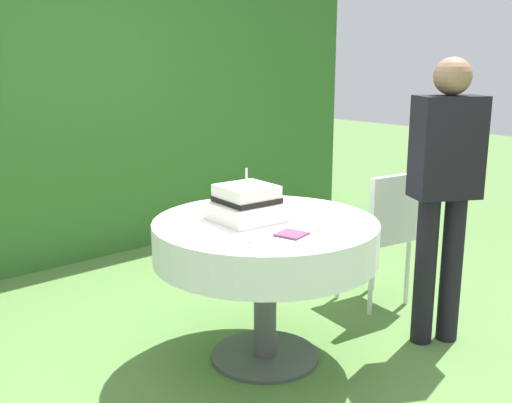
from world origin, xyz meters
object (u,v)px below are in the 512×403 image
Objects in this scene: serving_plate_near at (322,227)px; standing_person at (445,183)px; garden_chair at (383,226)px; wedding_cake at (247,204)px; serving_plate_far at (291,203)px; cake_table at (265,242)px; napkin_stack at (292,234)px; serving_plate_left at (252,238)px.

standing_person reaches higher than serving_plate_near.
garden_chair is at bearing 18.47° from serving_plate_near.
serving_plate_far is (0.41, 0.09, -0.08)m from wedding_cake.
garden_chair is (1.05, 0.03, -0.12)m from cake_table.
napkin_stack is 0.99m from standing_person.
serving_plate_far reaches higher than cake_table.
wedding_cake is 0.36m from serving_plate_left.
standing_person reaches higher than serving_plate_far.
wedding_cake is 0.41m from serving_plate_near.
serving_plate_near is 1.12× the size of serving_plate_left.
napkin_stack is at bearing -107.16° from cake_table.
wedding_cake is 0.43m from serving_plate_far.
cake_table is at bearing 72.84° from napkin_stack.
serving_plate_near and serving_plate_far have the same top height.
serving_plate_near and serving_plate_left have the same top height.
standing_person is at bearing -14.50° from serving_plate_left.
cake_table is at bearing -178.61° from garden_chair.
serving_plate_far is at bearing 127.98° from standing_person.
garden_chair reaches higher than serving_plate_far.
serving_plate_far is at bearing 62.44° from serving_plate_near.
cake_table is 0.41m from serving_plate_far.
napkin_stack is at bearing -134.57° from serving_plate_far.
standing_person is at bearing -31.92° from wedding_cake.
serving_plate_left is at bearing 165.50° from standing_person.
serving_plate_left is at bearing -149.33° from serving_plate_far.
garden_chair is (0.70, -0.14, -0.24)m from serving_plate_far.
serving_plate_near is 1.01m from garden_chair.
cake_table is 0.36m from serving_plate_left.
wedding_cake is at bearing 53.06° from serving_plate_left.
standing_person is (-0.18, -0.52, 0.39)m from garden_chair.
serving_plate_left is 0.07× the size of standing_person.
cake_table is at bearing -55.55° from wedding_cake.
standing_person reaches higher than serving_plate_left.
wedding_cake is at bearing 124.45° from cake_table.
wedding_cake is 0.23× the size of standing_person.
cake_table is 0.73× the size of standing_person.
serving_plate_left is 0.84× the size of napkin_stack.
garden_chair is at bearing 9.74° from serving_plate_left.
wedding_cake reaches higher than serving_plate_far.
serving_plate_left is at bearing 157.43° from napkin_stack.
serving_plate_left is 1.19m from standing_person.
napkin_stack reaches higher than cake_table.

